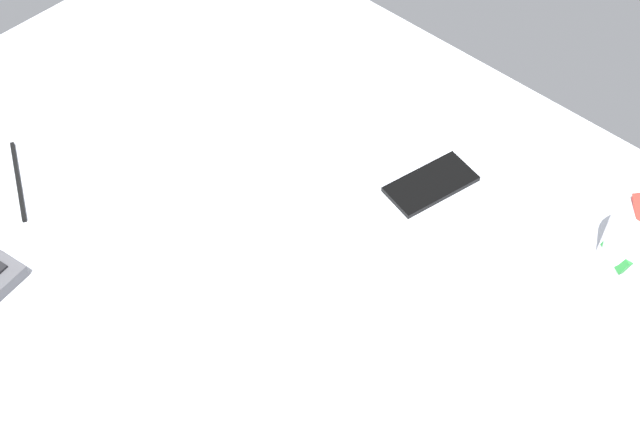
# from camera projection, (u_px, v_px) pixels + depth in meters

# --- Properties ---
(cell_phone) EXTENTS (0.10, 0.15, 0.01)m
(cell_phone) POSITION_uv_depth(u_px,v_px,m) (431.00, 184.00, 1.29)
(cell_phone) COLOR black
(cell_phone) RESTS_ON bed_mattress
(charger_cable) EXTENTS (0.15, 0.08, 0.01)m
(charger_cable) POSITION_uv_depth(u_px,v_px,m) (18.00, 181.00, 1.29)
(charger_cable) COLOR black
(charger_cable) RESTS_ON bed_mattress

